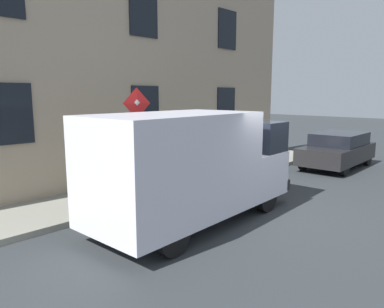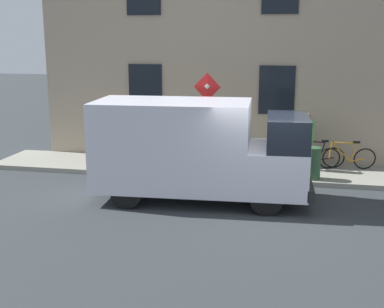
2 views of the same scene
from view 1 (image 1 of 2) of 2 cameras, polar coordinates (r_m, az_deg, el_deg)
The scene contains 11 objects.
ground_plane at distance 9.48m, azimuth 9.21°, elevation -8.40°, with size 80.00×80.00×0.00m, color #2E3336.
sidewalk_slab at distance 11.45m, azimuth -3.79°, elevation -4.81°, with size 2.17×17.33×0.14m, color gray.
building_facade at distance 12.23m, azimuth -8.64°, elevation 13.51°, with size 0.75×15.33×7.55m.
sign_post_stacked at distance 9.29m, azimuth -8.72°, elevation 4.01°, with size 0.18×0.56×2.80m.
delivery_van at distance 8.00m, azimuth 0.13°, elevation -1.72°, with size 2.26×5.42×2.50m.
parked_hatchback at distance 15.39m, azimuth 22.16°, elevation 0.70°, with size 1.87×4.05×1.38m.
bicycle_orange at distance 13.22m, azimuth 1.54°, elevation -0.91°, with size 0.48×1.71×0.89m.
bicycle_black at distance 12.58m, azimuth -1.25°, elevation -1.44°, with size 0.46×1.72×0.89m.
bicycle_green at distance 11.97m, azimuth -4.33°, elevation -2.03°, with size 0.46×1.71×0.89m.
pedestrian at distance 12.08m, azimuth -1.43°, elevation 0.80°, with size 0.31×0.43×1.72m.
litter_bin at distance 11.61m, azimuth 2.74°, elevation -1.96°, with size 0.44×0.44×0.90m, color #2D5133.
Camera 1 is at (-5.09, 7.45, 2.88)m, focal length 33.54 mm.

